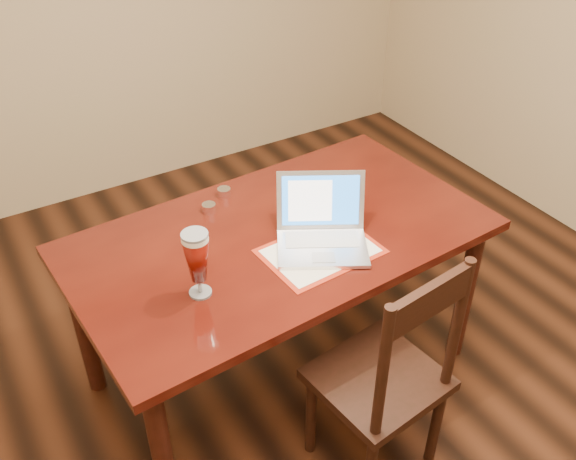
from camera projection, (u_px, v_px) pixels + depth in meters
ground at (322, 437)px, 2.83m from camera, size 5.00×5.00×0.00m
room_shell at (341, 48)px, 1.80m from camera, size 4.51×5.01×2.71m
dining_table at (280, 252)px, 2.73m from camera, size 1.80×1.09×1.09m
dining_chair at (386, 379)px, 2.44m from camera, size 0.51×0.49×1.08m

